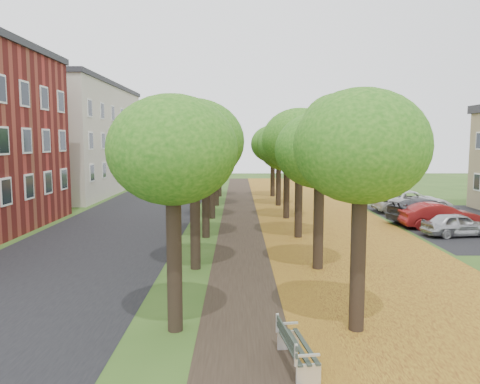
{
  "coord_description": "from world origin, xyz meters",
  "views": [
    {
      "loc": [
        -0.54,
        -11.93,
        5.0
      ],
      "look_at": [
        -0.43,
        10.82,
        2.5
      ],
      "focal_mm": 35.0,
      "sensor_mm": 36.0,
      "label": 1
    }
  ],
  "objects_px": {
    "car_red": "(440,216)",
    "bench": "(295,347)",
    "car_grey": "(427,211)",
    "car_white": "(412,201)",
    "car_silver": "(457,224)"
  },
  "relations": [
    {
      "from": "car_red",
      "to": "car_silver",
      "type": "bearing_deg",
      "value": 179.57
    },
    {
      "from": "bench",
      "to": "car_red",
      "type": "bearing_deg",
      "value": -40.02
    },
    {
      "from": "car_silver",
      "to": "car_red",
      "type": "distance_m",
      "value": 2.21
    },
    {
      "from": "bench",
      "to": "car_red",
      "type": "height_order",
      "value": "car_red"
    },
    {
      "from": "car_grey",
      "to": "car_white",
      "type": "bearing_deg",
      "value": -29.53
    },
    {
      "from": "car_silver",
      "to": "car_grey",
      "type": "xyz_separation_m",
      "value": [
        0.0,
        4.04,
        0.12
      ]
    },
    {
      "from": "car_red",
      "to": "car_white",
      "type": "height_order",
      "value": "car_white"
    },
    {
      "from": "bench",
      "to": "car_white",
      "type": "height_order",
      "value": "car_white"
    },
    {
      "from": "car_silver",
      "to": "car_white",
      "type": "distance_m",
      "value": 8.32
    },
    {
      "from": "car_red",
      "to": "car_grey",
      "type": "bearing_deg",
      "value": -0.43
    },
    {
      "from": "car_grey",
      "to": "car_white",
      "type": "distance_m",
      "value": 4.3
    },
    {
      "from": "car_red",
      "to": "car_grey",
      "type": "height_order",
      "value": "car_grey"
    },
    {
      "from": "car_red",
      "to": "bench",
      "type": "bearing_deg",
      "value": 147.53
    },
    {
      "from": "car_silver",
      "to": "car_white",
      "type": "height_order",
      "value": "car_white"
    },
    {
      "from": "car_white",
      "to": "car_grey",
      "type": "bearing_deg",
      "value": 170.32
    }
  ]
}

